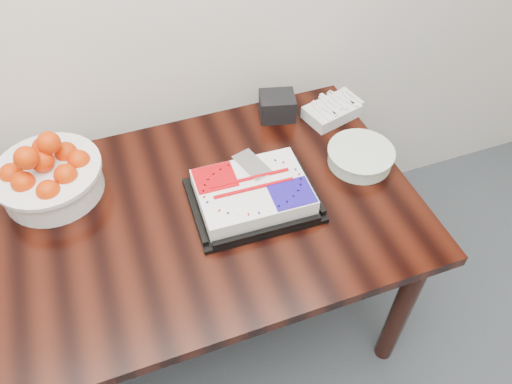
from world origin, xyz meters
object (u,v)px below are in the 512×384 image
object	(u,v)px
table	(141,243)
tangerine_bowl	(47,171)
cake_tray	(253,194)
napkin_box	(277,106)
plate_stack	(360,156)

from	to	relation	value
table	tangerine_bowl	distance (m)	0.37
cake_tray	napkin_box	bearing A→B (deg)	58.33
tangerine_bowl	plate_stack	xyz separation A→B (m)	(1.01, -0.23, -0.07)
cake_tray	tangerine_bowl	xyz separation A→B (m)	(-0.60, 0.27, 0.06)
tangerine_bowl	cake_tray	bearing A→B (deg)	-24.37
plate_stack	cake_tray	bearing A→B (deg)	-173.77
tangerine_bowl	napkin_box	bearing A→B (deg)	7.44
cake_tray	plate_stack	xyz separation A→B (m)	(0.41, 0.04, -0.01)
tangerine_bowl	plate_stack	distance (m)	1.03
table	tangerine_bowl	bearing A→B (deg)	132.24
cake_tray	plate_stack	bearing A→B (deg)	6.23
table	napkin_box	bearing A→B (deg)	29.87
table	plate_stack	size ratio (longest dim) A/B	7.85
napkin_box	plate_stack	bearing A→B (deg)	-62.14
table	napkin_box	world-z (taller)	napkin_box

